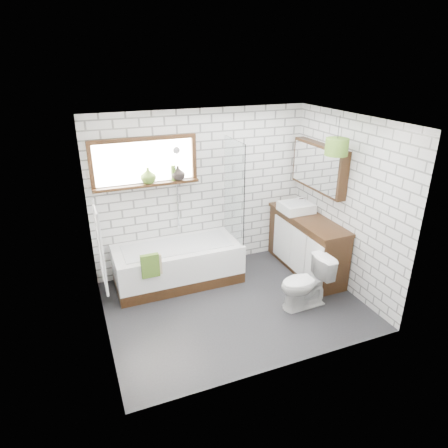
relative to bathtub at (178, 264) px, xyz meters
name	(u,v)px	position (x,y,z in m)	size (l,w,h in m)	color
floor	(234,305)	(0.54, -0.89, -0.31)	(3.40, 2.60, 0.01)	black
ceiling	(236,121)	(0.54, -0.89, 2.20)	(3.40, 2.60, 0.01)	white
wall_back	(202,192)	(0.54, 0.41, 0.95)	(3.40, 0.01, 2.50)	white
wall_front	(287,269)	(0.54, -2.20, 0.95)	(3.40, 0.01, 2.50)	white
wall_left	(96,244)	(-1.16, -0.89, 0.95)	(0.01, 2.60, 2.50)	white
wall_right	(346,204)	(2.25, -0.89, 0.95)	(0.01, 2.60, 2.50)	white
window	(145,163)	(-0.31, 0.37, 1.50)	(1.52, 0.16, 0.68)	black
towel_radiator	(100,247)	(-1.12, -0.89, 0.90)	(0.06, 0.52, 1.00)	white
mirror_cabinet	(319,167)	(2.16, -0.29, 1.35)	(0.16, 1.20, 0.70)	black
shower_riser	(177,189)	(0.14, 0.37, 1.05)	(0.02, 0.02, 1.30)	silver
bathtub	(178,264)	(0.00, 0.00, 0.00)	(1.86, 0.82, 0.60)	white
shower_screen	(234,190)	(0.91, 0.00, 1.05)	(0.02, 0.72, 1.50)	white
towel_green	(150,266)	(-0.49, -0.41, 0.28)	(0.25, 0.07, 0.33)	#486D20
towel_beige	(153,265)	(-0.45, -0.41, 0.28)	(0.22, 0.06, 0.29)	tan
vanity	(306,244)	(1.98, -0.40, 0.16)	(0.52, 1.60, 0.92)	black
basin	(296,207)	(1.92, -0.13, 0.69)	(0.48, 0.42, 0.14)	white
tap	(305,202)	(2.08, -0.13, 0.75)	(0.03, 0.03, 0.16)	silver
toilet	(305,283)	(1.42, -1.27, 0.06)	(0.71, 0.40, 0.72)	white
vase_olive	(148,177)	(-0.28, 0.34, 1.29)	(0.22, 0.22, 0.23)	#4E7223
vase_dark	(178,174)	(0.16, 0.34, 1.29)	(0.20, 0.20, 0.21)	black
bottle	(174,174)	(0.09, 0.34, 1.29)	(0.07, 0.07, 0.22)	#4E7223
pendant	(337,147)	(1.95, -0.93, 1.80)	(0.30, 0.30, 0.22)	#486D20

